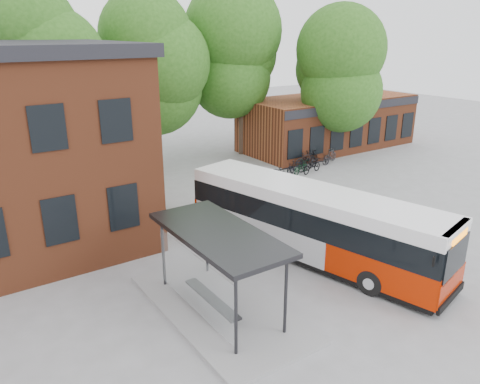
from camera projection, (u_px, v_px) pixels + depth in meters
ground at (301, 262)px, 19.02m from camera, size 100.00×100.00×0.00m
shop_row at (328, 122)px, 37.27m from camera, size 14.00×6.20×4.00m
bus_shelter at (219, 271)px, 15.38m from camera, size 3.60×7.00×2.90m
bike_rail at (307, 167)px, 31.70m from camera, size 5.20×0.10×0.38m
tree_0 at (38, 94)px, 26.55m from camera, size 7.92×7.92×11.00m
tree_1 at (147, 90)px, 31.14m from camera, size 7.92×7.92×10.40m
tree_2 at (242, 80)px, 33.97m from camera, size 7.92×7.92×11.00m
tree_3 at (330, 93)px, 33.78m from camera, size 7.04×7.04×9.28m
city_bus at (311, 224)px, 19.11m from camera, size 5.11×11.80×2.93m
bicycle_0 at (283, 170)px, 30.03m from camera, size 1.72×1.19×0.86m
bicycle_1 at (296, 167)px, 30.65m from camera, size 1.55×0.45×0.93m
bicycle_2 at (301, 167)px, 30.68m from camera, size 1.73×1.11×0.86m
bicycle_3 at (306, 160)px, 32.19m from camera, size 1.75×0.70×1.03m
bicycle_4 at (312, 166)px, 30.83m from camera, size 1.91×1.03×0.95m
bicycle_5 at (310, 157)px, 32.61m from camera, size 1.86×0.79×1.08m
bicycle_6 at (320, 161)px, 32.38m from camera, size 1.59×0.81×0.80m
bicycle_7 at (331, 155)px, 33.28m from camera, size 1.74×0.96×1.01m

